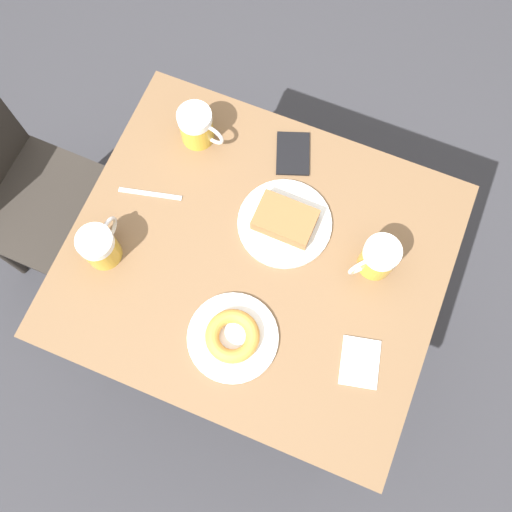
{
  "coord_description": "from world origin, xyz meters",
  "views": [
    {
      "loc": [
        -0.39,
        -0.16,
        2.14
      ],
      "look_at": [
        0.0,
        0.0,
        0.78
      ],
      "focal_mm": 40.0,
      "sensor_mm": 36.0,
      "label": 1
    }
  ],
  "objects_px": {
    "beer_mug_left": "(197,126)",
    "beer_mug_center": "(378,258)",
    "plate_with_donut": "(233,337)",
    "passport_near_edge": "(293,153)",
    "napkin_folded": "(360,362)",
    "fork": "(150,194)",
    "beer_mug_right": "(100,246)",
    "chair": "(12,186)",
    "plate_with_cake": "(285,221)"
  },
  "relations": [
    {
      "from": "plate_with_donut",
      "to": "napkin_folded",
      "type": "distance_m",
      "value": 0.31
    },
    {
      "from": "plate_with_donut",
      "to": "beer_mug_right",
      "type": "height_order",
      "value": "beer_mug_right"
    },
    {
      "from": "plate_with_cake",
      "to": "beer_mug_center",
      "type": "bearing_deg",
      "value": -93.85
    },
    {
      "from": "plate_with_donut",
      "to": "napkin_folded",
      "type": "bearing_deg",
      "value": -78.75
    },
    {
      "from": "beer_mug_center",
      "to": "passport_near_edge",
      "type": "height_order",
      "value": "beer_mug_center"
    },
    {
      "from": "chair",
      "to": "fork",
      "type": "bearing_deg",
      "value": -82.66
    },
    {
      "from": "fork",
      "to": "chair",
      "type": "bearing_deg",
      "value": 96.29
    },
    {
      "from": "plate_with_cake",
      "to": "plate_with_donut",
      "type": "height_order",
      "value": "plate_with_cake"
    },
    {
      "from": "plate_with_donut",
      "to": "fork",
      "type": "xyz_separation_m",
      "value": [
        0.27,
        0.35,
        -0.02
      ]
    },
    {
      "from": "plate_with_cake",
      "to": "napkin_folded",
      "type": "height_order",
      "value": "plate_with_cake"
    },
    {
      "from": "beer_mug_left",
      "to": "napkin_folded",
      "type": "xyz_separation_m",
      "value": [
        -0.41,
        -0.6,
        -0.05
      ]
    },
    {
      "from": "beer_mug_left",
      "to": "napkin_folded",
      "type": "distance_m",
      "value": 0.73
    },
    {
      "from": "beer_mug_right",
      "to": "plate_with_donut",
      "type": "bearing_deg",
      "value": -101.36
    },
    {
      "from": "chair",
      "to": "beer_mug_left",
      "type": "height_order",
      "value": "beer_mug_left"
    },
    {
      "from": "plate_with_donut",
      "to": "fork",
      "type": "distance_m",
      "value": 0.44
    },
    {
      "from": "plate_with_donut",
      "to": "fork",
      "type": "bearing_deg",
      "value": 52.53
    },
    {
      "from": "chair",
      "to": "plate_with_donut",
      "type": "height_order",
      "value": "chair"
    },
    {
      "from": "plate_with_donut",
      "to": "passport_near_edge",
      "type": "distance_m",
      "value": 0.52
    },
    {
      "from": "plate_with_donut",
      "to": "passport_near_edge",
      "type": "relative_size",
      "value": 1.49
    },
    {
      "from": "napkin_folded",
      "to": "passport_near_edge",
      "type": "relative_size",
      "value": 0.9
    },
    {
      "from": "plate_with_cake",
      "to": "beer_mug_center",
      "type": "distance_m",
      "value": 0.25
    },
    {
      "from": "chair",
      "to": "beer_mug_right",
      "type": "relative_size",
      "value": 6.37
    },
    {
      "from": "beer_mug_left",
      "to": "beer_mug_right",
      "type": "relative_size",
      "value": 1.0
    },
    {
      "from": "beer_mug_center",
      "to": "beer_mug_right",
      "type": "distance_m",
      "value": 0.68
    },
    {
      "from": "passport_near_edge",
      "to": "napkin_folded",
      "type": "bearing_deg",
      "value": -142.7
    },
    {
      "from": "chair",
      "to": "napkin_folded",
      "type": "bearing_deg",
      "value": -96.4
    },
    {
      "from": "chair",
      "to": "fork",
      "type": "relative_size",
      "value": 4.99
    },
    {
      "from": "passport_near_edge",
      "to": "beer_mug_right",
      "type": "bearing_deg",
      "value": 142.28
    },
    {
      "from": "beer_mug_left",
      "to": "beer_mug_right",
      "type": "xyz_separation_m",
      "value": [
        -0.39,
        0.09,
        0.0
      ]
    },
    {
      "from": "beer_mug_right",
      "to": "napkin_folded",
      "type": "xyz_separation_m",
      "value": [
        -0.02,
        -0.69,
        -0.05
      ]
    },
    {
      "from": "beer_mug_right",
      "to": "plate_with_cake",
      "type": "bearing_deg",
      "value": -58.0
    },
    {
      "from": "beer_mug_center",
      "to": "passport_near_edge",
      "type": "distance_m",
      "value": 0.37
    },
    {
      "from": "beer_mug_left",
      "to": "beer_mug_right",
      "type": "distance_m",
      "value": 0.4
    },
    {
      "from": "plate_with_donut",
      "to": "passport_near_edge",
      "type": "xyz_separation_m",
      "value": [
        0.52,
        0.04,
        -0.01
      ]
    },
    {
      "from": "beer_mug_left",
      "to": "beer_mug_right",
      "type": "bearing_deg",
      "value": 167.65
    },
    {
      "from": "chair",
      "to": "plate_with_donut",
      "type": "distance_m",
      "value": 0.92
    },
    {
      "from": "fork",
      "to": "beer_mug_right",
      "type": "bearing_deg",
      "value": 169.32
    },
    {
      "from": "beer_mug_center",
      "to": "fork",
      "type": "height_order",
      "value": "beer_mug_center"
    },
    {
      "from": "plate_with_donut",
      "to": "beer_mug_left",
      "type": "bearing_deg",
      "value": 32.42
    },
    {
      "from": "plate_with_donut",
      "to": "chair",
      "type": "bearing_deg",
      "value": 76.02
    },
    {
      "from": "chair",
      "to": "beer_mug_center",
      "type": "xyz_separation_m",
      "value": [
        0.09,
        -1.11,
        0.31
      ]
    },
    {
      "from": "plate_with_cake",
      "to": "beer_mug_left",
      "type": "bearing_deg",
      "value": 64.45
    },
    {
      "from": "beer_mug_left",
      "to": "fork",
      "type": "distance_m",
      "value": 0.22
    },
    {
      "from": "chair",
      "to": "passport_near_edge",
      "type": "bearing_deg",
      "value": -68.17
    },
    {
      "from": "chair",
      "to": "beer_mug_left",
      "type": "distance_m",
      "value": 0.68
    },
    {
      "from": "beer_mug_center",
      "to": "fork",
      "type": "distance_m",
      "value": 0.61
    },
    {
      "from": "beer_mug_left",
      "to": "beer_mug_center",
      "type": "bearing_deg",
      "value": -106.42
    },
    {
      "from": "plate_with_donut",
      "to": "napkin_folded",
      "type": "xyz_separation_m",
      "value": [
        0.06,
        -0.3,
        -0.01
      ]
    },
    {
      "from": "plate_with_donut",
      "to": "passport_near_edge",
      "type": "height_order",
      "value": "plate_with_donut"
    },
    {
      "from": "beer_mug_right",
      "to": "fork",
      "type": "xyz_separation_m",
      "value": [
        0.19,
        -0.04,
        -0.05
      ]
    }
  ]
}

